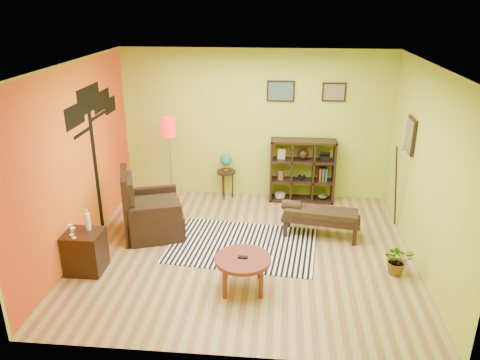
# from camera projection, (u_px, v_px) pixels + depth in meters

# --- Properties ---
(ground) EXTENTS (5.00, 5.00, 0.00)m
(ground) POSITION_uv_depth(u_px,v_px,m) (245.00, 251.00, 7.16)
(ground) COLOR tan
(ground) RESTS_ON ground
(room_shell) EXTENTS (5.04, 4.54, 2.82)m
(room_shell) POSITION_uv_depth(u_px,v_px,m) (239.00, 138.00, 6.53)
(room_shell) COLOR #B1C83D
(room_shell) RESTS_ON ground
(zebra_rug) EXTENTS (2.41, 1.74, 0.01)m
(zebra_rug) POSITION_uv_depth(u_px,v_px,m) (242.00, 245.00, 7.33)
(zebra_rug) COLOR white
(zebra_rug) RESTS_ON ground
(coffee_table) EXTENTS (0.74, 0.74, 0.48)m
(coffee_table) POSITION_uv_depth(u_px,v_px,m) (243.00, 262.00, 6.13)
(coffee_table) COLOR maroon
(coffee_table) RESTS_ON ground
(armchair) EXTENTS (1.15, 1.14, 1.11)m
(armchair) POSITION_uv_depth(u_px,v_px,m) (149.00, 215.00, 7.58)
(armchair) COLOR black
(armchair) RESTS_ON ground
(side_cabinet) EXTENTS (0.51, 0.46, 0.92)m
(side_cabinet) POSITION_uv_depth(u_px,v_px,m) (85.00, 251.00, 6.56)
(side_cabinet) COLOR black
(side_cabinet) RESTS_ON ground
(floor_lamp) EXTENTS (0.25, 0.25, 1.66)m
(floor_lamp) POSITION_uv_depth(u_px,v_px,m) (169.00, 135.00, 8.33)
(floor_lamp) COLOR silver
(floor_lamp) RESTS_ON ground
(globe_table) EXTENTS (0.36, 0.36, 0.89)m
(globe_table) POSITION_uv_depth(u_px,v_px,m) (226.00, 165.00, 8.84)
(globe_table) COLOR black
(globe_table) RESTS_ON ground
(cube_shelf) EXTENTS (1.20, 0.35, 1.20)m
(cube_shelf) POSITION_uv_depth(u_px,v_px,m) (303.00, 171.00, 8.75)
(cube_shelf) COLOR black
(cube_shelf) RESTS_ON ground
(bench) EXTENTS (1.29, 0.63, 0.57)m
(bench) POSITION_uv_depth(u_px,v_px,m) (319.00, 215.00, 7.51)
(bench) COLOR black
(bench) RESTS_ON ground
(potted_plant) EXTENTS (0.44, 0.48, 0.34)m
(potted_plant) POSITION_uv_depth(u_px,v_px,m) (397.00, 263.00, 6.53)
(potted_plant) COLOR #26661E
(potted_plant) RESTS_ON ground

